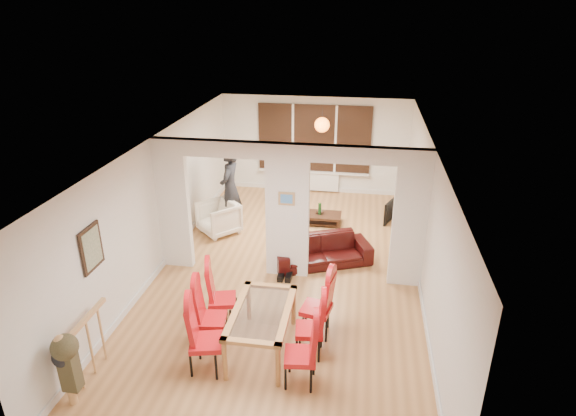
% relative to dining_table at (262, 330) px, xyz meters
% --- Properties ---
extents(floor, '(5.00, 9.00, 0.01)m').
position_rel_dining_table_xyz_m(floor, '(0.02, 2.26, -0.35)').
color(floor, '#B7804A').
rests_on(floor, ground).
extents(room_walls, '(5.00, 9.00, 2.60)m').
position_rel_dining_table_xyz_m(room_walls, '(0.02, 2.26, 0.95)').
color(room_walls, silver).
rests_on(room_walls, floor).
extents(divider_wall, '(5.00, 0.18, 2.60)m').
position_rel_dining_table_xyz_m(divider_wall, '(0.02, 2.26, 0.95)').
color(divider_wall, white).
rests_on(divider_wall, floor).
extents(bay_window_blinds, '(3.00, 0.08, 1.80)m').
position_rel_dining_table_xyz_m(bay_window_blinds, '(0.02, 6.70, 1.15)').
color(bay_window_blinds, black).
rests_on(bay_window_blinds, room_walls).
extents(radiator, '(1.40, 0.08, 0.50)m').
position_rel_dining_table_xyz_m(radiator, '(0.02, 6.66, -0.05)').
color(radiator, white).
rests_on(radiator, floor).
extents(pendant_light, '(0.36, 0.36, 0.36)m').
position_rel_dining_table_xyz_m(pendant_light, '(0.32, 5.56, 1.80)').
color(pendant_light, orange).
rests_on(pendant_light, room_walls).
extents(stair_newel, '(0.40, 1.20, 1.10)m').
position_rel_dining_table_xyz_m(stair_newel, '(-2.23, -0.94, 0.20)').
color(stair_newel, tan).
rests_on(stair_newel, floor).
extents(wall_poster, '(0.04, 0.52, 0.67)m').
position_rel_dining_table_xyz_m(wall_poster, '(-2.45, -0.14, 1.25)').
color(wall_poster, gray).
rests_on(wall_poster, room_walls).
extents(pillar_photo, '(0.30, 0.03, 0.25)m').
position_rel_dining_table_xyz_m(pillar_photo, '(0.02, 2.16, 1.25)').
color(pillar_photo, '#4C8CD8').
rests_on(pillar_photo, divider_wall).
extents(dining_table, '(0.84, 1.50, 0.70)m').
position_rel_dining_table_xyz_m(dining_table, '(0.00, 0.00, 0.00)').
color(dining_table, '#B27941').
rests_on(dining_table, floor).
extents(dining_chair_la, '(0.54, 0.54, 1.11)m').
position_rel_dining_table_xyz_m(dining_chair_la, '(-0.68, -0.54, 0.21)').
color(dining_chair_la, red).
rests_on(dining_chair_la, floor).
extents(dining_chair_lb, '(0.48, 0.48, 1.08)m').
position_rel_dining_table_xyz_m(dining_chair_lb, '(-0.77, -0.01, 0.19)').
color(dining_chair_lb, red).
rests_on(dining_chair_lb, floor).
extents(dining_chair_lc, '(0.52, 0.52, 1.07)m').
position_rel_dining_table_xyz_m(dining_chair_lc, '(-0.76, 0.53, 0.18)').
color(dining_chair_lc, red).
rests_on(dining_chair_lc, floor).
extents(dining_chair_ra, '(0.47, 0.47, 1.06)m').
position_rel_dining_table_xyz_m(dining_chair_ra, '(0.66, -0.59, 0.18)').
color(dining_chair_ra, red).
rests_on(dining_chair_ra, floor).
extents(dining_chair_rb, '(0.45, 0.45, 1.01)m').
position_rel_dining_table_xyz_m(dining_chair_rb, '(0.71, 0.02, 0.16)').
color(dining_chair_rb, red).
rests_on(dining_chair_rb, floor).
extents(dining_chair_rc, '(0.52, 0.52, 1.10)m').
position_rel_dining_table_xyz_m(dining_chair_rc, '(0.76, 0.51, 0.20)').
color(dining_chair_rc, red).
rests_on(dining_chair_rc, floor).
extents(sofa, '(2.07, 1.44, 0.56)m').
position_rel_dining_table_xyz_m(sofa, '(0.64, 2.75, -0.07)').
color(sofa, black).
rests_on(sofa, floor).
extents(armchair, '(1.12, 1.12, 0.73)m').
position_rel_dining_table_xyz_m(armchair, '(-1.80, 3.76, 0.02)').
color(armchair, beige).
rests_on(armchair, floor).
extents(person, '(0.72, 0.50, 1.89)m').
position_rel_dining_table_xyz_m(person, '(-1.62, 4.19, 0.59)').
color(person, black).
rests_on(person, floor).
extents(television, '(0.92, 0.49, 0.54)m').
position_rel_dining_table_xyz_m(television, '(2.02, 5.16, -0.08)').
color(television, black).
rests_on(television, floor).
extents(coffee_table, '(1.17, 0.77, 0.25)m').
position_rel_dining_table_xyz_m(coffee_table, '(0.37, 4.62, -0.23)').
color(coffee_table, '#341D11').
rests_on(coffee_table, floor).
extents(bottle, '(0.07, 0.07, 0.30)m').
position_rel_dining_table_xyz_m(bottle, '(0.41, 4.60, 0.05)').
color(bottle, '#143F19').
rests_on(bottle, coffee_table).
extents(bowl, '(0.20, 0.20, 0.05)m').
position_rel_dining_table_xyz_m(bowl, '(0.40, 4.67, -0.08)').
color(bowl, '#341D11').
rests_on(bowl, coffee_table).
extents(shoes, '(0.26, 0.28, 0.11)m').
position_rel_dining_table_xyz_m(shoes, '(0.01, 2.03, -0.30)').
color(shoes, black).
rests_on(shoes, floor).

